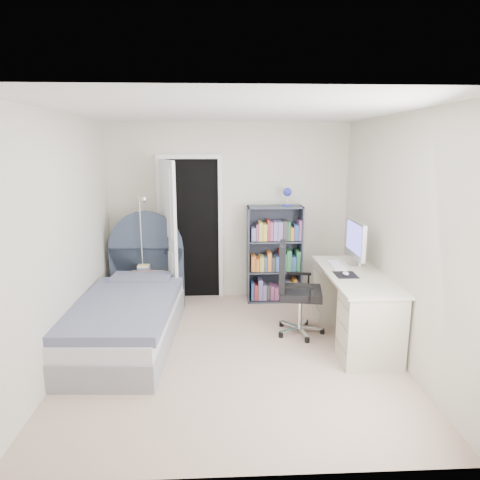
{
  "coord_description": "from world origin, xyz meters",
  "views": [
    {
      "loc": [
        -0.13,
        -4.26,
        2.16
      ],
      "look_at": [
        0.09,
        0.43,
        1.14
      ],
      "focal_mm": 32.0,
      "sensor_mm": 36.0,
      "label": 1
    }
  ],
  "objects_px": {
    "bed": "(130,313)",
    "bookcase": "(275,258)",
    "desk": "(354,303)",
    "floor_lamp": "(144,265)",
    "nightstand": "(148,279)",
    "office_chair": "(293,284)"
  },
  "relations": [
    {
      "from": "bed",
      "to": "bookcase",
      "type": "xyz_separation_m",
      "value": [
        1.82,
        1.19,
        0.33
      ]
    },
    {
      "from": "bed",
      "to": "desk",
      "type": "xyz_separation_m",
      "value": [
        2.55,
        -0.12,
        0.13
      ]
    },
    {
      "from": "floor_lamp",
      "to": "bookcase",
      "type": "height_order",
      "value": "bookcase"
    },
    {
      "from": "nightstand",
      "to": "bookcase",
      "type": "distance_m",
      "value": 1.79
    },
    {
      "from": "bookcase",
      "to": "desk",
      "type": "height_order",
      "value": "bookcase"
    },
    {
      "from": "bed",
      "to": "desk",
      "type": "height_order",
      "value": "bed"
    },
    {
      "from": "bed",
      "to": "office_chair",
      "type": "bearing_deg",
      "value": 2.09
    },
    {
      "from": "office_chair",
      "to": "desk",
      "type": "bearing_deg",
      "value": -15.75
    },
    {
      "from": "nightstand",
      "to": "floor_lamp",
      "type": "relative_size",
      "value": 0.4
    },
    {
      "from": "desk",
      "to": "office_chair",
      "type": "height_order",
      "value": "desk"
    },
    {
      "from": "bookcase",
      "to": "office_chair",
      "type": "relative_size",
      "value": 1.49
    },
    {
      "from": "nightstand",
      "to": "desk",
      "type": "height_order",
      "value": "desk"
    },
    {
      "from": "desk",
      "to": "office_chair",
      "type": "relative_size",
      "value": 1.48
    },
    {
      "from": "nightstand",
      "to": "floor_lamp",
      "type": "bearing_deg",
      "value": -113.43
    },
    {
      "from": "desk",
      "to": "office_chair",
      "type": "distance_m",
      "value": 0.71
    },
    {
      "from": "nightstand",
      "to": "floor_lamp",
      "type": "distance_m",
      "value": 0.23
    },
    {
      "from": "office_chair",
      "to": "bookcase",
      "type": "bearing_deg",
      "value": 93.35
    },
    {
      "from": "bookcase",
      "to": "office_chair",
      "type": "bearing_deg",
      "value": -86.65
    },
    {
      "from": "floor_lamp",
      "to": "nightstand",
      "type": "bearing_deg",
      "value": 66.57
    },
    {
      "from": "bed",
      "to": "office_chair",
      "type": "xyz_separation_m",
      "value": [
        1.89,
        0.07,
        0.29
      ]
    },
    {
      "from": "bookcase",
      "to": "office_chair",
      "type": "xyz_separation_m",
      "value": [
        0.07,
        -1.12,
        -0.03
      ]
    },
    {
      "from": "bed",
      "to": "office_chair",
      "type": "relative_size",
      "value": 2.04
    }
  ]
}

